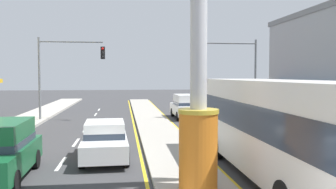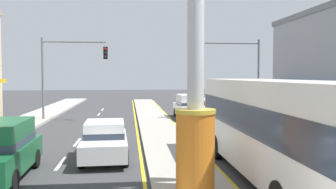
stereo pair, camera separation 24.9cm
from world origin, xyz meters
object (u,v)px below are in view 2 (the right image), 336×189
object	(u,v)px
traffic_light_left_side	(67,64)
suv_far_left_oncoming	(189,106)
bus_far_right_lane	(279,124)
sedan_near_left_lane	(105,140)
district_sign	(196,34)
sedan_near_right_lane	(220,105)
traffic_light_right_side	(237,65)

from	to	relation	value
traffic_light_left_side	suv_far_left_oncoming	bearing A→B (deg)	4.13
bus_far_right_lane	sedan_near_left_lane	size ratio (longest dim) A/B	2.58
district_sign	traffic_light_left_side	world-z (taller)	district_sign
traffic_light_left_side	sedan_near_right_lane	distance (m)	13.58
sedan_near_right_lane	sedan_near_left_lane	distance (m)	18.61
sedan_near_left_lane	traffic_light_left_side	bearing A→B (deg)	105.91
traffic_light_right_side	sedan_near_left_lane	world-z (taller)	traffic_light_right_side
traffic_light_right_side	sedan_near_right_lane	distance (m)	5.29
traffic_light_right_side	sedan_near_left_lane	xyz separation A→B (m)	(-9.30, -12.29, -3.46)
traffic_light_right_side	suv_far_left_oncoming	bearing A→B (deg)	165.10
district_sign	suv_far_left_oncoming	world-z (taller)	district_sign
district_sign	suv_far_left_oncoming	bearing A→B (deg)	81.00
bus_far_right_lane	district_sign	bearing A→B (deg)	-162.65
suv_far_left_oncoming	bus_far_right_lane	bearing A→B (deg)	-90.00
traffic_light_left_side	bus_far_right_lane	distance (m)	19.06
district_sign	sedan_near_left_lane	xyz separation A→B (m)	(-2.86, 4.79, -3.78)
traffic_light_right_side	sedan_near_left_lane	bearing A→B (deg)	-127.10
district_sign	bus_far_right_lane	distance (m)	4.03
sedan_near_left_lane	suv_far_left_oncoming	distance (m)	14.42
traffic_light_left_side	traffic_light_right_side	size ratio (longest dim) A/B	1.00
sedan_near_right_lane	district_sign	bearing A→B (deg)	-106.29
district_sign	traffic_light_left_side	bearing A→B (deg)	110.35
bus_far_right_lane	suv_far_left_oncoming	world-z (taller)	bus_far_right_lane
traffic_light_right_side	traffic_light_left_side	bearing A→B (deg)	178.74
traffic_light_right_side	suv_far_left_oncoming	size ratio (longest dim) A/B	1.34
bus_far_right_lane	suv_far_left_oncoming	distance (m)	17.16
sedan_near_left_lane	suv_far_left_oncoming	xyz separation A→B (m)	(5.71, 13.24, 0.20)
sedan_near_left_lane	traffic_light_right_side	bearing A→B (deg)	52.90
sedan_near_left_lane	sedan_near_right_lane	bearing A→B (deg)	61.03
district_sign	sedan_near_left_lane	size ratio (longest dim) A/B	1.89
sedan_near_right_lane	suv_far_left_oncoming	xyz separation A→B (m)	(-3.30, -3.03, 0.20)
traffic_light_right_side	sedan_near_left_lane	size ratio (longest dim) A/B	1.42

